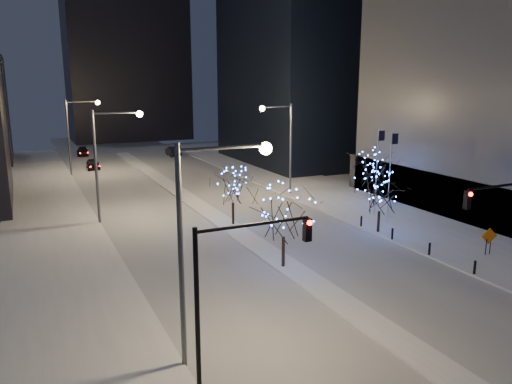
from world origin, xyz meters
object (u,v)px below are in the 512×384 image
street_lamp_east (284,137)px  traffic_signal_west (233,276)px  car_mid (173,151)px  holiday_tree_plaza_near (380,193)px  construction_sign (489,239)px  traffic_signal_east (509,219)px  car_far (83,152)px  holiday_tree_plaza_far (376,170)px  street_lamp_w_mid (108,150)px  holiday_tree_median_near (284,213)px  street_lamp_w_near (204,223)px  holiday_tree_median_far (233,187)px  car_near (93,164)px  street_lamp_w_far (76,127)px

street_lamp_east → traffic_signal_west: street_lamp_east is taller
car_mid → holiday_tree_plaza_near: (3.17, -49.60, 2.68)m
construction_sign → traffic_signal_east: bearing=-118.5°
traffic_signal_east → holiday_tree_plaza_near: bearing=83.2°
car_far → holiday_tree_plaza_far: 53.85m
street_lamp_w_mid → street_lamp_east: same height
traffic_signal_west → holiday_tree_median_near: (8.05, 10.56, -0.89)m
holiday_tree_median_near → traffic_signal_east: bearing=-45.7°
car_mid → holiday_tree_median_near: 53.79m
street_lamp_w_mid → car_far: street_lamp_w_mid is taller
street_lamp_w_near → car_mid: 64.07m
holiday_tree_median_far → holiday_tree_plaza_near: bearing=-36.2°
car_far → holiday_tree_median_far: (6.91, -49.19, 2.75)m
street_lamp_w_near → holiday_tree_median_far: (9.44, 19.41, -3.08)m
street_lamp_w_near → holiday_tree_median_far: 21.80m
street_lamp_w_near → street_lamp_east: (19.02, 28.00, -0.05)m
traffic_signal_east → car_near: (-15.61, 55.06, -4.03)m
car_near → holiday_tree_plaza_near: size_ratio=0.82×
street_lamp_w_near → holiday_tree_plaza_far: (25.13, 19.82, -2.83)m
traffic_signal_east → traffic_signal_west: bearing=-176.7°
car_mid → car_near: bearing=31.1°
street_lamp_w_far → car_mid: bearing=35.7°
street_lamp_w_near → car_far: street_lamp_w_near is taller
car_near → holiday_tree_median_near: 46.04m
holiday_tree_plaza_near → construction_sign: size_ratio=2.62×
traffic_signal_west → street_lamp_w_near: bearing=104.0°
car_near → car_mid: car_mid is taller
car_mid → holiday_tree_plaza_near: holiday_tree_plaza_near is taller
street_lamp_w_near → holiday_tree_median_far: bearing=64.1°
holiday_tree_median_near → traffic_signal_west: bearing=-127.3°
construction_sign → street_lamp_w_mid: bearing=153.8°
street_lamp_w_near → street_lamp_w_far: size_ratio=1.00×
street_lamp_east → traffic_signal_east: 29.08m
holiday_tree_plaza_near → construction_sign: 8.88m
street_lamp_w_far → car_near: size_ratio=2.33×
street_lamp_w_near → construction_sign: 23.97m
car_mid → street_lamp_w_far: bearing=38.2°
street_lamp_w_near → street_lamp_w_far: 50.00m
street_lamp_w_mid → holiday_tree_plaza_far: size_ratio=1.78×
holiday_tree_plaza_near → traffic_signal_west: bearing=-143.3°
holiday_tree_median_far → holiday_tree_median_near: bearing=-94.7°
traffic_signal_east → construction_sign: bearing=45.7°
street_lamp_east → construction_sign: bearing=-80.4°
street_lamp_w_mid → holiday_tree_median_near: bearing=-62.5°
traffic_signal_west → holiday_tree_median_far: (8.94, 21.42, -1.34)m
street_lamp_w_mid → holiday_tree_median_near: 18.72m
car_near → holiday_tree_median_near: size_ratio=0.75×
holiday_tree_plaza_near → traffic_signal_east: bearing=-96.8°
street_lamp_w_mid → car_mid: 40.55m
car_near → car_far: (0.26, 14.54, -0.06)m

